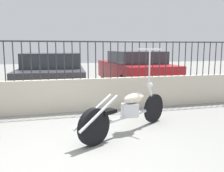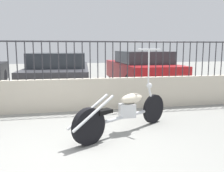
# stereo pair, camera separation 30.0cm
# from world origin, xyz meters

# --- Properties ---
(ground_plane) EXTENTS (40.00, 40.00, 0.00)m
(ground_plane) POSITION_xyz_m (0.00, 0.00, 0.00)
(ground_plane) COLOR gray
(low_wall) EXTENTS (9.91, 0.18, 0.76)m
(low_wall) POSITION_xyz_m (0.00, 2.41, 0.38)
(low_wall) COLOR beige
(low_wall) RESTS_ON ground_plane
(fence_railing) EXTENTS (9.91, 0.04, 0.88)m
(fence_railing) POSITION_xyz_m (0.00, 2.41, 1.33)
(fence_railing) COLOR #2D2D33
(fence_railing) RESTS_ON low_wall
(motorcycle_silver) EXTENTS (1.97, 1.29, 1.47)m
(motorcycle_silver) POSITION_xyz_m (1.05, 0.65, 0.38)
(motorcycle_silver) COLOR black
(motorcycle_silver) RESTS_ON ground_plane
(car_dark_grey) EXTENTS (2.23, 4.60, 1.31)m
(car_dark_grey) POSITION_xyz_m (-0.01, 5.02, 0.67)
(car_dark_grey) COLOR black
(car_dark_grey) RESTS_ON ground_plane
(car_red) EXTENTS (1.81, 4.35, 1.34)m
(car_red) POSITION_xyz_m (2.93, 5.41, 0.68)
(car_red) COLOR black
(car_red) RESTS_ON ground_plane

